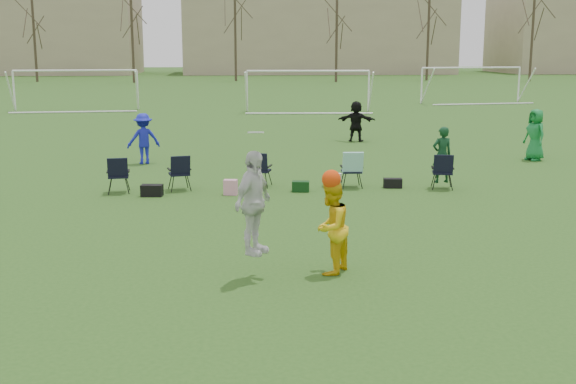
{
  "coord_description": "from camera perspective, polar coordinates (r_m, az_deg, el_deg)",
  "views": [
    {
      "loc": [
        -0.61,
        -11.23,
        3.81
      ],
      "look_at": [
        0.39,
        1.41,
        1.25
      ],
      "focal_mm": 45.0,
      "sensor_mm": 36.0,
      "label": 1
    }
  ],
  "objects": [
    {
      "name": "goal_left",
      "position": [
        46.24,
        -16.42,
        8.61
      ],
      "size": [
        7.39,
        0.76,
        2.46
      ],
      "rotation": [
        0.0,
        0.0,
        0.09
      ],
      "color": "white",
      "rests_on": "ground"
    },
    {
      "name": "ground",
      "position": [
        11.88,
        -1.36,
        -7.3
      ],
      "size": [
        260.0,
        260.0,
        0.0
      ],
      "primitive_type": "plane",
      "color": "#275019",
      "rests_on": "ground"
    },
    {
      "name": "goal_right",
      "position": [
        51.99,
        14.3,
        8.98
      ],
      "size": [
        7.35,
        1.14,
        2.46
      ],
      "rotation": [
        0.0,
        0.0,
        0.14
      ],
      "color": "white",
      "rests_on": "ground"
    },
    {
      "name": "center_contest",
      "position": [
        12.01,
        0.49,
        -1.81
      ],
      "size": [
        2.23,
        1.26,
        2.5
      ],
      "color": "silver",
      "rests_on": "ground"
    },
    {
      "name": "building_row",
      "position": [
        107.51,
        -0.61,
        12.56
      ],
      "size": [
        126.0,
        16.0,
        13.0
      ],
      "color": "tan",
      "rests_on": "ground"
    },
    {
      "name": "fielder_green_far",
      "position": [
        25.96,
        18.94,
        4.3
      ],
      "size": [
        0.81,
        0.99,
        1.75
      ],
      "primitive_type": "imported",
      "rotation": [
        0.0,
        0.0,
        -1.23
      ],
      "color": "#157633",
      "rests_on": "ground"
    },
    {
      "name": "fielder_black",
      "position": [
        29.69,
        5.4,
        5.59
      ],
      "size": [
        1.61,
        0.95,
        1.66
      ],
      "primitive_type": "imported",
      "rotation": [
        0.0,
        0.0,
        2.82
      ],
      "color": "black",
      "rests_on": "ground"
    },
    {
      "name": "tree_line",
      "position": [
        81.1,
        -4.01,
        12.28
      ],
      "size": [
        110.28,
        3.28,
        11.4
      ],
      "color": "#382B21",
      "rests_on": "ground"
    },
    {
      "name": "fielder_blue",
      "position": [
        24.31,
        -11.35,
        4.15
      ],
      "size": [
        1.22,
        0.94,
        1.67
      ],
      "primitive_type": "imported",
      "rotation": [
        0.0,
        0.0,
        3.47
      ],
      "color": "#171DB2",
      "rests_on": "ground"
    },
    {
      "name": "sideline_setup",
      "position": [
        19.6,
        0.69,
        1.72
      ],
      "size": [
        9.41,
        1.66,
        1.69
      ],
      "color": "#0F371C",
      "rests_on": "ground"
    },
    {
      "name": "goal_mid",
      "position": [
        43.52,
        1.59,
        8.91
      ],
      "size": [
        7.4,
        0.63,
        2.46
      ],
      "rotation": [
        0.0,
        0.0,
        -0.07
      ],
      "color": "white",
      "rests_on": "ground"
    }
  ]
}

